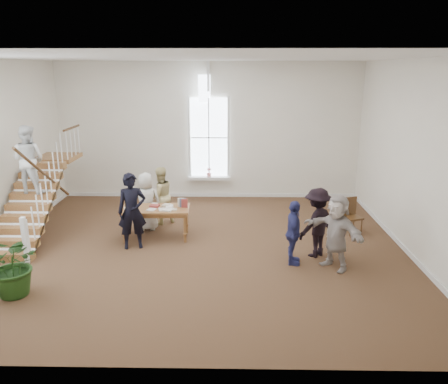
{
  "coord_description": "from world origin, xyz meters",
  "views": [
    {
      "loc": [
        0.77,
        -9.98,
        4.27
      ],
      "look_at": [
        0.58,
        0.4,
        1.32
      ],
      "focal_mm": 35.0,
      "sensor_mm": 36.0,
      "label": 1
    }
  ],
  "objects_px": {
    "police_officer": "(132,211)",
    "floor_plant": "(14,265)",
    "elderly_woman": "(146,202)",
    "person_yellow": "(160,196)",
    "side_chair": "(351,213)",
    "woman_cluster_c": "(336,232)",
    "woman_cluster_b": "(317,223)",
    "library_table": "(155,211)",
    "woman_cluster_a": "(293,233)"
  },
  "relations": [
    {
      "from": "floor_plant",
      "to": "elderly_woman",
      "type": "bearing_deg",
      "value": 62.95
    },
    {
      "from": "woman_cluster_a",
      "to": "side_chair",
      "type": "bearing_deg",
      "value": -35.19
    },
    {
      "from": "police_officer",
      "to": "side_chair",
      "type": "height_order",
      "value": "police_officer"
    },
    {
      "from": "elderly_woman",
      "to": "woman_cluster_a",
      "type": "xyz_separation_m",
      "value": [
        3.69,
        -2.11,
        -0.06
      ]
    },
    {
      "from": "person_yellow",
      "to": "woman_cluster_c",
      "type": "height_order",
      "value": "woman_cluster_c"
    },
    {
      "from": "library_table",
      "to": "floor_plant",
      "type": "height_order",
      "value": "floor_plant"
    },
    {
      "from": "floor_plant",
      "to": "woman_cluster_a",
      "type": "bearing_deg",
      "value": 15.38
    },
    {
      "from": "police_officer",
      "to": "side_chair",
      "type": "relative_size",
      "value": 1.95
    },
    {
      "from": "woman_cluster_b",
      "to": "floor_plant",
      "type": "distance_m",
      "value": 6.46
    },
    {
      "from": "side_chair",
      "to": "person_yellow",
      "type": "bearing_deg",
      "value": 152.59
    },
    {
      "from": "woman_cluster_b",
      "to": "woman_cluster_c",
      "type": "height_order",
      "value": "woman_cluster_c"
    },
    {
      "from": "police_officer",
      "to": "woman_cluster_c",
      "type": "relative_size",
      "value": 1.11
    },
    {
      "from": "woman_cluster_b",
      "to": "floor_plant",
      "type": "xyz_separation_m",
      "value": [
        -6.15,
        -1.98,
        -0.19
      ]
    },
    {
      "from": "library_table",
      "to": "woman_cluster_c",
      "type": "bearing_deg",
      "value": -24.23
    },
    {
      "from": "woman_cluster_b",
      "to": "floor_plant",
      "type": "height_order",
      "value": "woman_cluster_b"
    },
    {
      "from": "woman_cluster_c",
      "to": "side_chair",
      "type": "relative_size",
      "value": 1.75
    },
    {
      "from": "police_officer",
      "to": "person_yellow",
      "type": "bearing_deg",
      "value": 62.58
    },
    {
      "from": "library_table",
      "to": "woman_cluster_b",
      "type": "xyz_separation_m",
      "value": [
        3.94,
        -1.06,
        0.1
      ]
    },
    {
      "from": "library_table",
      "to": "person_yellow",
      "type": "bearing_deg",
      "value": 90.22
    },
    {
      "from": "woman_cluster_b",
      "to": "floor_plant",
      "type": "relative_size",
      "value": 1.31
    },
    {
      "from": "library_table",
      "to": "police_officer",
      "type": "bearing_deg",
      "value": -126.78
    },
    {
      "from": "woman_cluster_c",
      "to": "elderly_woman",
      "type": "bearing_deg",
      "value": -155.42
    },
    {
      "from": "library_table",
      "to": "woman_cluster_c",
      "type": "xyz_separation_m",
      "value": [
        4.24,
        -1.71,
        0.12
      ]
    },
    {
      "from": "person_yellow",
      "to": "woman_cluster_b",
      "type": "xyz_separation_m",
      "value": [
        3.99,
        -2.16,
        0.0
      ]
    },
    {
      "from": "elderly_woman",
      "to": "woman_cluster_b",
      "type": "distance_m",
      "value": 4.6
    },
    {
      "from": "police_officer",
      "to": "floor_plant",
      "type": "distance_m",
      "value": 2.98
    },
    {
      "from": "library_table",
      "to": "side_chair",
      "type": "relative_size",
      "value": 1.83
    },
    {
      "from": "elderly_woman",
      "to": "police_officer",
      "type": "bearing_deg",
      "value": 78.04
    },
    {
      "from": "woman_cluster_a",
      "to": "woman_cluster_c",
      "type": "relative_size",
      "value": 0.88
    },
    {
      "from": "police_officer",
      "to": "woman_cluster_a",
      "type": "height_order",
      "value": "police_officer"
    },
    {
      "from": "elderly_woman",
      "to": "woman_cluster_b",
      "type": "bearing_deg",
      "value": 151.44
    },
    {
      "from": "woman_cluster_c",
      "to": "floor_plant",
      "type": "relative_size",
      "value": 1.34
    },
    {
      "from": "floor_plant",
      "to": "side_chair",
      "type": "height_order",
      "value": "floor_plant"
    },
    {
      "from": "library_table",
      "to": "side_chair",
      "type": "distance_m",
      "value": 5.19
    },
    {
      "from": "police_officer",
      "to": "woman_cluster_c",
      "type": "distance_m",
      "value": 4.81
    },
    {
      "from": "woman_cluster_c",
      "to": "woman_cluster_a",
      "type": "bearing_deg",
      "value": -141.21
    },
    {
      "from": "police_officer",
      "to": "woman_cluster_c",
      "type": "height_order",
      "value": "police_officer"
    },
    {
      "from": "police_officer",
      "to": "floor_plant",
      "type": "relative_size",
      "value": 1.49
    },
    {
      "from": "person_yellow",
      "to": "woman_cluster_c",
      "type": "relative_size",
      "value": 0.97
    },
    {
      "from": "police_officer",
      "to": "floor_plant",
      "type": "xyz_separation_m",
      "value": [
        -1.76,
        -2.39,
        -0.31
      ]
    },
    {
      "from": "person_yellow",
      "to": "woman_cluster_a",
      "type": "distance_m",
      "value": 4.28
    },
    {
      "from": "person_yellow",
      "to": "side_chair",
      "type": "bearing_deg",
      "value": 140.02
    },
    {
      "from": "woman_cluster_b",
      "to": "library_table",
      "type": "bearing_deg",
      "value": -56.37
    },
    {
      "from": "library_table",
      "to": "woman_cluster_c",
      "type": "height_order",
      "value": "woman_cluster_c"
    },
    {
      "from": "police_officer",
      "to": "person_yellow",
      "type": "height_order",
      "value": "police_officer"
    },
    {
      "from": "woman_cluster_c",
      "to": "side_chair",
      "type": "height_order",
      "value": "woman_cluster_c"
    },
    {
      "from": "police_officer",
      "to": "woman_cluster_b",
      "type": "bearing_deg",
      "value": -19.92
    },
    {
      "from": "library_table",
      "to": "woman_cluster_c",
      "type": "distance_m",
      "value": 4.58
    },
    {
      "from": "person_yellow",
      "to": "side_chair",
      "type": "xyz_separation_m",
      "value": [
        5.21,
        -0.63,
        -0.28
      ]
    },
    {
      "from": "person_yellow",
      "to": "floor_plant",
      "type": "relative_size",
      "value": 1.3
    }
  ]
}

